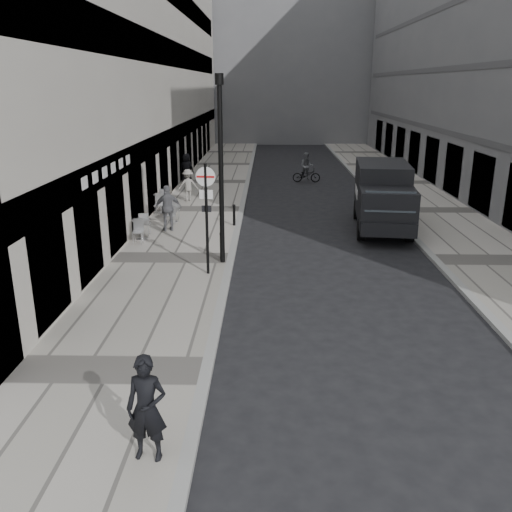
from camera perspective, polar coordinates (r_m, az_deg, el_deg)
The scene contains 19 objects.
ground at distance 9.39m, azimuth -7.19°, elevation -20.64°, with size 120.00×120.00×0.00m, color black.
sidewalk at distance 26.13m, azimuth -5.95°, elevation 4.85°, with size 4.00×60.00×0.12m, color #A8A198.
far_sidewalk at distance 27.05m, azimuth 17.92°, elevation 4.52°, with size 4.00×60.00×0.12m, color #A8A198.
building_left at distance 32.76m, azimuth -12.54°, elevation 22.86°, with size 4.00×45.00×18.00m, color beige.
building_right at distance 34.49m, azimuth 25.07°, elevation 23.11°, with size 6.00×45.00×20.00m, color slate.
building_far at distance 63.49m, azimuth 1.61°, elevation 22.32°, with size 24.00×16.00×22.00m, color slate.
walking_man at distance 8.87m, azimuth -11.43°, elevation -15.46°, with size 0.64×0.42×1.77m, color black.
sign_post at distance 16.51m, azimuth -5.25°, elevation 5.43°, with size 0.59×0.12×3.44m.
lamppost at distance 17.42m, azimuth -3.73°, elevation 9.87°, with size 0.27×0.27×6.00m.
bollard_near at distance 18.40m, azimuth -3.65°, elevation 1.04°, with size 0.12×0.12×0.86m, color black.
bollard_far at distance 22.78m, azimuth -2.32°, elevation 4.28°, with size 0.11×0.11×0.84m, color black.
panel_van at distance 23.13m, azimuth 13.21°, elevation 6.44°, with size 2.69×5.83×2.65m.
cyclist at distance 33.93m, azimuth 5.34°, elevation 8.93°, with size 1.71×0.66×1.82m.
pedestrian_a at distance 22.10m, azimuth -9.25°, elevation 4.99°, with size 1.09×0.45×1.86m, color slate.
pedestrian_b at distance 27.85m, azimuth -7.17°, elevation 7.41°, with size 1.04×0.60×1.60m, color gray.
pedestrian_c at distance 32.97m, azimuth -7.31°, elevation 9.13°, with size 0.87×0.56×1.77m, color black.
cafe_table_near at distance 23.63m, azimuth -8.68°, elevation 4.53°, with size 0.62×1.39×0.79m.
cafe_table_mid at distance 25.39m, azimuth -9.84°, elevation 5.63°, with size 0.78×1.77×1.01m.
cafe_table_far at distance 21.12m, azimuth -11.96°, elevation 2.94°, with size 0.70×1.59×0.91m.
Camera 1 is at (1.26, -7.28, 5.79)m, focal length 38.00 mm.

